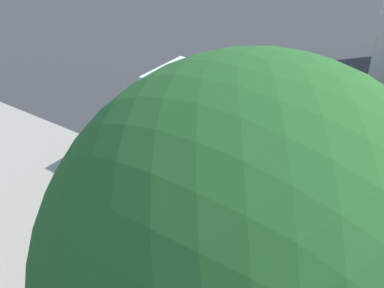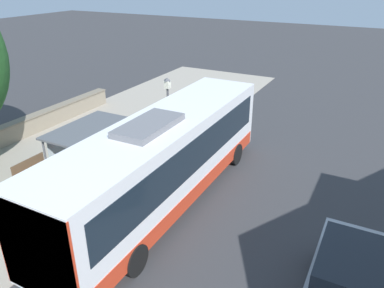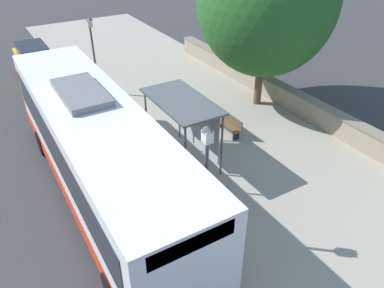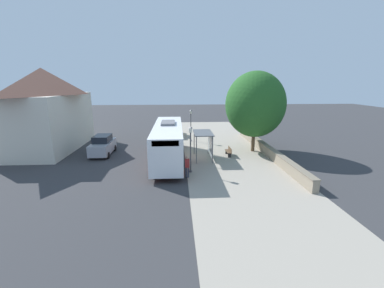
{
  "view_description": "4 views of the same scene",
  "coord_description": "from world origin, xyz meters",
  "px_view_note": "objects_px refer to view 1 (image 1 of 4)",
  "views": [
    {
      "loc": [
        -12.12,
        -3.38,
        10.5
      ],
      "look_at": [
        -1.41,
        4.07,
        2.61
      ],
      "focal_mm": 45.0,
      "sensor_mm": 36.0,
      "label": 1
    },
    {
      "loc": [
        8.35,
        -8.9,
        8.22
      ],
      "look_at": [
        1.4,
        4.26,
        1.36
      ],
      "focal_mm": 35.0,
      "sensor_mm": 36.0,
      "label": 2
    },
    {
      "loc": [
        4.16,
        11.91,
        8.56
      ],
      "look_at": [
        -1.74,
        2.01,
        1.18
      ],
      "focal_mm": 35.0,
      "sensor_mm": 36.0,
      "label": 3
    },
    {
      "loc": [
        0.78,
        25.55,
        7.44
      ],
      "look_at": [
        -0.59,
        2.89,
        1.9
      ],
      "focal_mm": 24.0,
      "sensor_mm": 36.0,
      "label": 4
    }
  ],
  "objects_px": {
    "pedestrian": "(163,145)",
    "shade_tree": "(249,281)",
    "bus": "(300,146)",
    "bus_shelter": "(263,193)",
    "street_lamp_near": "(185,129)"
  },
  "relations": [
    {
      "from": "street_lamp_near",
      "to": "shade_tree",
      "type": "relative_size",
      "value": 0.46
    },
    {
      "from": "bus_shelter",
      "to": "shade_tree",
      "type": "bearing_deg",
      "value": -156.26
    },
    {
      "from": "bus_shelter",
      "to": "pedestrian",
      "type": "height_order",
      "value": "bus_shelter"
    },
    {
      "from": "bus",
      "to": "shade_tree",
      "type": "bearing_deg",
      "value": -162.82
    },
    {
      "from": "bus",
      "to": "street_lamp_near",
      "type": "bearing_deg",
      "value": 118.99
    },
    {
      "from": "pedestrian",
      "to": "street_lamp_near",
      "type": "height_order",
      "value": "street_lamp_near"
    },
    {
      "from": "shade_tree",
      "to": "street_lamp_near",
      "type": "bearing_deg",
      "value": 41.45
    },
    {
      "from": "bus_shelter",
      "to": "shade_tree",
      "type": "distance_m",
      "value": 6.75
    },
    {
      "from": "pedestrian",
      "to": "street_lamp_near",
      "type": "xyz_separation_m",
      "value": [
        -0.33,
        -1.23,
        1.27
      ]
    },
    {
      "from": "pedestrian",
      "to": "shade_tree",
      "type": "bearing_deg",
      "value": -134.75
    },
    {
      "from": "bus",
      "to": "shade_tree",
      "type": "relative_size",
      "value": 1.41
    },
    {
      "from": "bus",
      "to": "street_lamp_near",
      "type": "relative_size",
      "value": 3.09
    },
    {
      "from": "pedestrian",
      "to": "shade_tree",
      "type": "relative_size",
      "value": 0.21
    },
    {
      "from": "street_lamp_near",
      "to": "shade_tree",
      "type": "bearing_deg",
      "value": -138.55
    },
    {
      "from": "bus_shelter",
      "to": "pedestrian",
      "type": "xyz_separation_m",
      "value": [
        1.92,
        5.11,
        -1.14
      ]
    }
  ]
}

